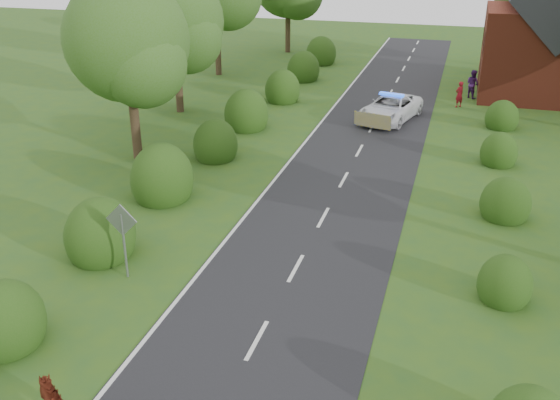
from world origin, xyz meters
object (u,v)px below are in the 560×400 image
(pedestrian_red, at_px, (459,94))
(pedestrian_purple, at_px, (473,84))
(police_van, at_px, (390,108))
(road_sign, at_px, (123,230))

(pedestrian_red, height_order, pedestrian_purple, pedestrian_purple)
(pedestrian_red, bearing_deg, police_van, 3.61)
(road_sign, xyz_separation_m, police_van, (5.75, 19.73, -0.94))
(road_sign, relative_size, pedestrian_red, 1.61)
(road_sign, xyz_separation_m, pedestrian_purple, (10.14, 26.30, -0.75))
(road_sign, distance_m, pedestrian_purple, 28.19)
(pedestrian_purple, bearing_deg, police_van, 99.54)
(pedestrian_purple, bearing_deg, pedestrian_red, 117.23)
(road_sign, relative_size, pedestrian_purple, 1.40)
(road_sign, height_order, pedestrian_red, road_sign)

